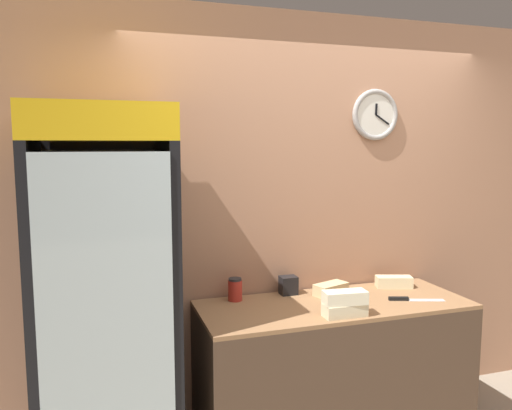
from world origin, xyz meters
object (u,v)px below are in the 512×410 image
object	(u,v)px
condiment_jar	(235,289)
sandwich_stack_middle	(345,297)
beverage_cooler	(105,280)
sandwich_stack_bottom	(345,310)
sandwich_flat_right	(394,282)
sandwich_flat_left	(331,289)
chefs_knife	(408,299)
napkin_dispenser	(288,285)

from	to	relation	value
condiment_jar	sandwich_stack_middle	bearing A→B (deg)	-42.46
beverage_cooler	sandwich_stack_bottom	bearing A→B (deg)	-11.62
sandwich_stack_bottom	sandwich_flat_right	world-z (taller)	sandwich_flat_right
sandwich_flat_left	condiment_jar	xyz separation A→B (m)	(-0.63, 0.08, 0.03)
sandwich_stack_middle	sandwich_flat_left	size ratio (longest dim) A/B	1.02
sandwich_stack_middle	chefs_knife	distance (m)	0.55
chefs_knife	sandwich_flat_left	bearing A→B (deg)	148.67
condiment_jar	napkin_dispenser	world-z (taller)	condiment_jar
beverage_cooler	chefs_knife	size ratio (longest dim) A/B	5.93
sandwich_stack_middle	sandwich_stack_bottom	bearing A→B (deg)	0.00
sandwich_stack_middle	sandwich_flat_right	size ratio (longest dim) A/B	0.99
sandwich_flat_left	sandwich_flat_right	distance (m)	0.50
sandwich_stack_bottom	chefs_knife	world-z (taller)	sandwich_stack_bottom
napkin_dispenser	chefs_knife	bearing A→B (deg)	-27.92
sandwich_stack_bottom	chefs_knife	xyz separation A→B (m)	(0.53, 0.14, -0.03)
sandwich_flat_left	condiment_jar	bearing A→B (deg)	172.46
beverage_cooler	sandwich_flat_right	distance (m)	1.93
sandwich_flat_left	chefs_knife	bearing A→B (deg)	-31.33
beverage_cooler	sandwich_flat_left	bearing A→B (deg)	5.03
sandwich_flat_left	napkin_dispenser	xyz separation A→B (m)	(-0.26, 0.10, 0.02)
sandwich_flat_left	beverage_cooler	bearing A→B (deg)	-174.97
sandwich_flat_left	chefs_knife	size ratio (longest dim) A/B	0.73
beverage_cooler	sandwich_stack_bottom	distance (m)	1.36
condiment_jar	chefs_knife	bearing A→B (deg)	-17.87
sandwich_flat_right	napkin_dispenser	size ratio (longest dim) A/B	2.18
beverage_cooler	condiment_jar	world-z (taller)	beverage_cooler
sandwich_flat_right	condiment_jar	xyz separation A→B (m)	(-1.13, 0.05, 0.03)
sandwich_stack_bottom	sandwich_stack_middle	bearing A→B (deg)	0.00
beverage_cooler	sandwich_flat_right	world-z (taller)	beverage_cooler
sandwich_flat_right	chefs_knife	distance (m)	0.30
sandwich_stack_bottom	chefs_knife	bearing A→B (deg)	14.83
sandwich_stack_middle	sandwich_flat_right	bearing A→B (deg)	35.03
sandwich_stack_middle	sandwich_flat_left	distance (m)	0.42
sandwich_stack_middle	sandwich_flat_right	distance (m)	0.74
napkin_dispenser	sandwich_flat_right	bearing A→B (deg)	-5.60
sandwich_flat_left	chefs_knife	xyz separation A→B (m)	(0.42, -0.25, -0.03)
sandwich_stack_bottom	sandwich_stack_middle	world-z (taller)	sandwich_stack_middle
beverage_cooler	condiment_jar	distance (m)	0.84
sandwich_stack_bottom	sandwich_flat_left	world-z (taller)	sandwich_flat_left
sandwich_flat_left	condiment_jar	world-z (taller)	condiment_jar
chefs_knife	napkin_dispenser	xyz separation A→B (m)	(-0.68, 0.36, 0.05)
condiment_jar	sandwich_stack_bottom	bearing A→B (deg)	-42.46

